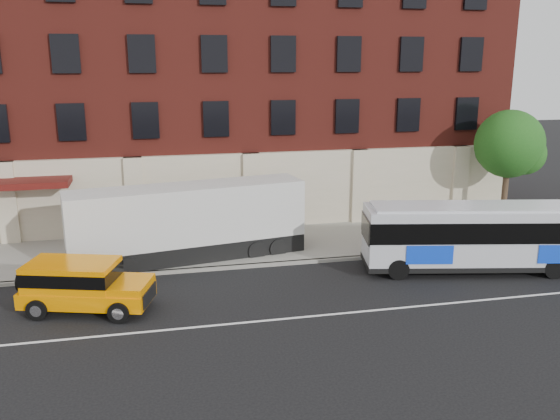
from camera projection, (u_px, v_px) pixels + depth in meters
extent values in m
plane|color=black|center=(309.00, 323.00, 20.51)|extent=(120.00, 120.00, 0.00)
cube|color=gray|center=(261.00, 244.00, 29.01)|extent=(60.00, 6.00, 0.15)
cube|color=gray|center=(274.00, 264.00, 26.17)|extent=(60.00, 0.25, 0.15)
cube|color=silver|center=(305.00, 317.00, 20.98)|extent=(60.00, 0.12, 0.01)
cube|color=maroon|center=(235.00, 81.00, 34.68)|extent=(30.00, 10.00, 15.00)
cube|color=beige|center=(251.00, 191.00, 31.18)|extent=(30.00, 0.35, 4.00)
cube|color=#4D110D|center=(24.00, 182.00, 27.82)|extent=(4.20, 2.20, 0.30)
cube|color=beige|center=(8.00, 202.00, 28.60)|extent=(0.90, 0.55, 4.00)
cube|color=beige|center=(135.00, 196.00, 29.84)|extent=(0.90, 0.55, 4.00)
cube|color=beige|center=(251.00, 191.00, 31.09)|extent=(0.90, 0.55, 4.00)
cube|color=beige|center=(359.00, 186.00, 32.33)|extent=(0.90, 0.55, 4.00)
cube|color=beige|center=(459.00, 181.00, 33.58)|extent=(0.90, 0.55, 4.00)
cube|color=black|center=(72.00, 122.00, 28.48)|extent=(1.30, 0.20, 1.80)
cube|color=black|center=(146.00, 120.00, 29.21)|extent=(1.30, 0.20, 1.80)
cube|color=black|center=(216.00, 119.00, 29.94)|extent=(1.30, 0.20, 1.80)
cube|color=black|center=(283.00, 117.00, 30.66)|extent=(1.30, 0.20, 1.80)
cube|color=black|center=(347.00, 116.00, 31.39)|extent=(1.30, 0.20, 1.80)
cube|color=black|center=(408.00, 115.00, 32.12)|extent=(1.30, 0.20, 1.80)
cube|color=black|center=(466.00, 114.00, 32.84)|extent=(1.30, 0.20, 1.80)
cube|color=black|center=(66.00, 54.00, 27.68)|extent=(1.30, 0.20, 1.80)
cube|color=black|center=(142.00, 54.00, 28.41)|extent=(1.30, 0.20, 1.80)
cube|color=black|center=(214.00, 54.00, 29.14)|extent=(1.30, 0.20, 1.80)
cube|color=black|center=(283.00, 54.00, 29.86)|extent=(1.30, 0.20, 1.80)
cube|color=black|center=(349.00, 54.00, 30.59)|extent=(1.30, 0.20, 1.80)
cube|color=black|center=(411.00, 54.00, 31.32)|extent=(1.30, 0.20, 1.80)
cube|color=black|center=(471.00, 54.00, 32.04)|extent=(1.30, 0.20, 1.80)
cube|color=black|center=(42.00, 209.00, 29.04)|extent=(2.60, 0.15, 2.80)
cube|color=black|center=(165.00, 202.00, 30.28)|extent=(2.60, 0.15, 2.80)
cube|color=black|center=(279.00, 197.00, 31.53)|extent=(2.60, 0.15, 2.80)
cube|color=black|center=(384.00, 192.00, 32.77)|extent=(2.60, 0.15, 2.80)
cylinder|color=slate|center=(71.00, 250.00, 24.30)|extent=(0.07, 0.07, 2.50)
cube|color=white|center=(69.00, 233.00, 23.96)|extent=(0.30, 0.03, 0.40)
cube|color=white|center=(70.00, 245.00, 24.08)|extent=(0.30, 0.03, 0.35)
cylinder|color=#3D2D1E|center=(504.00, 197.00, 31.89)|extent=(0.32, 0.32, 3.00)
sphere|color=#154A15|center=(509.00, 144.00, 31.16)|extent=(3.60, 3.60, 3.60)
sphere|color=#154A15|center=(525.00, 154.00, 31.06)|extent=(2.20, 2.20, 2.20)
sphere|color=#154A15|center=(494.00, 151.00, 31.52)|extent=(2.00, 2.00, 2.00)
cube|color=silver|center=(489.00, 236.00, 25.22)|extent=(10.82, 4.24, 2.52)
cube|color=black|center=(487.00, 262.00, 25.51)|extent=(10.88, 4.29, 0.22)
cube|color=silver|center=(492.00, 206.00, 24.90)|extent=(10.25, 3.88, 0.11)
cube|color=black|center=(490.00, 226.00, 25.12)|extent=(10.91, 4.33, 0.88)
cube|color=blue|center=(430.00, 255.00, 24.19)|extent=(1.91, 0.42, 0.79)
cube|color=blue|center=(538.00, 238.00, 26.48)|extent=(1.91, 0.42, 0.79)
cylinder|color=black|center=(398.00, 269.00, 24.46)|extent=(0.92, 0.43, 0.88)
cylinder|color=black|center=(389.00, 254.00, 26.40)|extent=(0.92, 0.43, 0.88)
cylinder|color=black|center=(554.00, 268.00, 24.58)|extent=(0.92, 0.43, 0.88)
cylinder|color=black|center=(533.00, 253.00, 26.51)|extent=(0.92, 0.43, 0.88)
cylinder|color=black|center=(557.00, 253.00, 26.53)|extent=(0.92, 0.43, 0.88)
cube|color=#FC8B00|center=(88.00, 295.00, 21.40)|extent=(4.90, 3.13, 0.57)
cube|color=#FC8B00|center=(72.00, 275.00, 21.25)|extent=(3.53, 2.68, 0.95)
cube|color=black|center=(72.00, 273.00, 21.23)|extent=(3.58, 2.73, 0.47)
cube|color=#FC8B00|center=(129.00, 285.00, 21.17)|extent=(1.88, 2.14, 0.28)
cube|color=black|center=(150.00, 295.00, 21.21)|extent=(0.49, 1.47, 0.52)
cylinder|color=black|center=(23.00, 282.00, 21.47)|extent=(0.41, 0.75, 0.72)
cylinder|color=black|center=(119.00, 313.00, 20.45)|extent=(0.80, 0.47, 0.76)
cylinder|color=silver|center=(119.00, 313.00, 20.45)|extent=(0.48, 0.39, 0.42)
cylinder|color=black|center=(136.00, 292.00, 22.24)|extent=(0.80, 0.47, 0.76)
cylinder|color=silver|center=(136.00, 292.00, 22.24)|extent=(0.48, 0.39, 0.42)
cylinder|color=black|center=(37.00, 310.00, 20.67)|extent=(0.80, 0.47, 0.76)
cylinder|color=silver|center=(37.00, 310.00, 20.67)|extent=(0.48, 0.39, 0.42)
cylinder|color=black|center=(61.00, 290.00, 22.46)|extent=(0.80, 0.47, 0.76)
cylinder|color=silver|center=(61.00, 290.00, 22.46)|extent=(0.48, 0.39, 0.42)
cube|color=black|center=(189.00, 251.00, 26.70)|extent=(10.69, 3.89, 0.96)
cube|color=silver|center=(188.00, 213.00, 26.27)|extent=(10.69, 3.92, 2.53)
cylinder|color=black|center=(102.00, 270.00, 24.36)|extent=(0.90, 0.39, 0.87)
cylinder|color=black|center=(97.00, 256.00, 26.16)|extent=(0.90, 0.39, 0.87)
cylinder|color=black|center=(128.00, 267.00, 24.75)|extent=(0.90, 0.39, 0.87)
cylinder|color=black|center=(121.00, 253.00, 26.55)|extent=(0.90, 0.39, 0.87)
cylinder|color=black|center=(257.00, 250.00, 26.88)|extent=(0.90, 0.39, 0.87)
cylinder|color=black|center=(243.00, 238.00, 28.68)|extent=(0.90, 0.39, 0.87)
cylinder|color=black|center=(278.00, 248.00, 27.26)|extent=(0.90, 0.39, 0.87)
cylinder|color=black|center=(263.00, 236.00, 29.06)|extent=(0.90, 0.39, 0.87)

